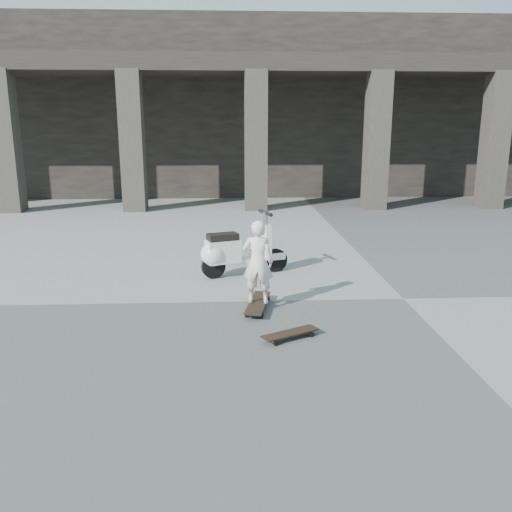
{
  "coord_description": "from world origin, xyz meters",
  "views": [
    {
      "loc": [
        -2.61,
        -7.61,
        2.6
      ],
      "look_at": [
        -2.21,
        0.16,
        0.65
      ],
      "focal_mm": 38.0,
      "sensor_mm": 36.0,
      "label": 1
    }
  ],
  "objects_px": {
    "longboard": "(258,303)",
    "child": "(258,262)",
    "skateboard_spare": "(290,334)",
    "scooter": "(230,252)"
  },
  "relations": [
    {
      "from": "longboard",
      "to": "child",
      "type": "xyz_separation_m",
      "value": [
        -0.0,
        -0.0,
        0.61
      ]
    },
    {
      "from": "skateboard_spare",
      "to": "child",
      "type": "xyz_separation_m",
      "value": [
        -0.34,
        1.11,
        0.62
      ]
    },
    {
      "from": "longboard",
      "to": "scooter",
      "type": "relative_size",
      "value": 0.69
    },
    {
      "from": "longboard",
      "to": "child",
      "type": "relative_size",
      "value": 0.89
    },
    {
      "from": "skateboard_spare",
      "to": "scooter",
      "type": "relative_size",
      "value": 0.49
    },
    {
      "from": "longboard",
      "to": "scooter",
      "type": "bearing_deg",
      "value": 23.93
    },
    {
      "from": "longboard",
      "to": "skateboard_spare",
      "type": "relative_size",
      "value": 1.4
    },
    {
      "from": "longboard",
      "to": "skateboard_spare",
      "type": "height_order",
      "value": "longboard"
    },
    {
      "from": "longboard",
      "to": "skateboard_spare",
      "type": "distance_m",
      "value": 1.16
    },
    {
      "from": "skateboard_spare",
      "to": "child",
      "type": "relative_size",
      "value": 0.64
    }
  ]
}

